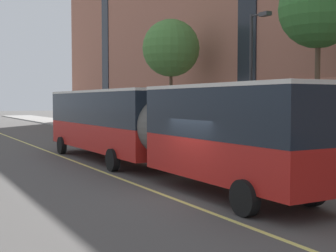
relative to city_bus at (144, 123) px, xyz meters
The scene contains 10 objects.
ground_plane 6.14m from the city_bus, 96.47° to the right, with size 260.00×260.00×0.00m, color #4C4947.
city_bus is the anchor object (origin of this frame).
parked_car_champagne_0 5.29m from the city_bus, 10.80° to the left, with size 2.04×4.76×1.56m.
parked_car_silver_2 22.78m from the city_bus, 77.29° to the left, with size 2.08×4.70×1.56m.
parked_car_champagne_4 9.94m from the city_bus, 58.26° to the left, with size 1.96×4.37×1.56m.
parked_car_champagne_6 16.84m from the city_bus, 71.83° to the left, with size 2.02×4.67×1.56m.
street_tree_mid_block 10.31m from the city_bus, 11.31° to the right, with size 3.87×3.87×9.37m.
street_tree_far_uptown 16.41m from the city_bus, 56.73° to the left, with size 4.38×4.38×9.14m.
street_lamp 7.47m from the city_bus, ahead, with size 0.36×1.48×7.47m.
lane_centerline 3.84m from the city_bus, 121.86° to the right, with size 0.16×140.00×0.01m, color #E0D66B.
Camera 1 is at (-8.21, -12.63, 3.11)m, focal length 50.00 mm.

